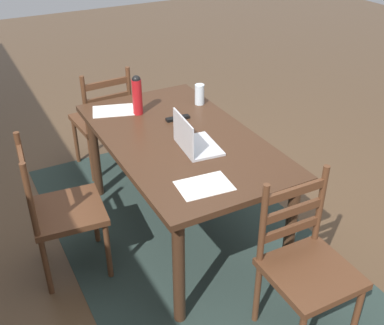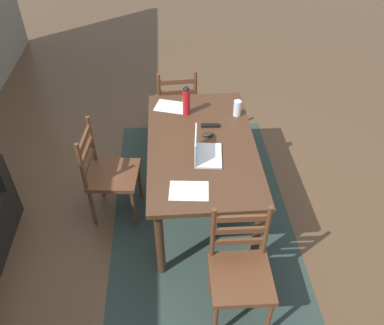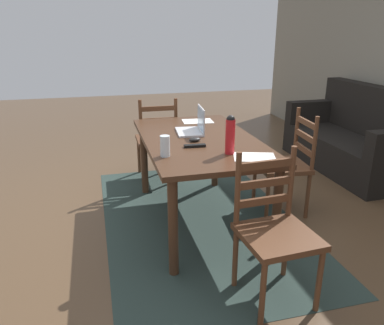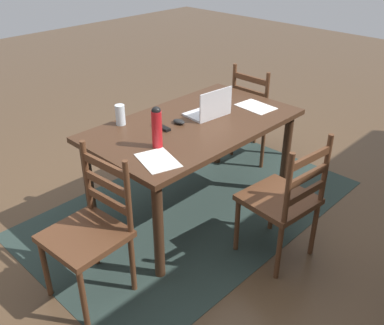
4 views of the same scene
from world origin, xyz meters
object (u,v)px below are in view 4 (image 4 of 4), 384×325
Objects in this scene: chair_far_head at (283,200)px; drinking_glass at (120,115)px; computer_mouse at (179,122)px; tv_remote at (161,127)px; water_bottle at (157,126)px; dining_table at (194,134)px; chair_left_near at (258,114)px; laptop at (210,109)px; chair_right_far at (90,231)px.

chair_far_head is 1.33m from drinking_glass.
tv_remote is (0.15, -0.04, -0.01)m from computer_mouse.
drinking_glass reaches higher than computer_mouse.
water_bottle is 0.48m from drinking_glass.
drinking_glass is at bearing -42.31° from dining_table.
dining_table is 0.53m from water_bottle.
drinking_glass is 1.53× the size of computer_mouse.
dining_table is at bearing -90.28° from chair_far_head.
water_bottle is (1.56, 0.29, 0.46)m from chair_left_near.
chair_far_head is 3.29× the size of water_bottle.
drinking_glass is 0.90× the size of tv_remote.
computer_mouse is (0.10, -0.06, 0.11)m from dining_table.
chair_far_head is at bearing 122.11° from water_bottle.
dining_table is 0.86m from chair_far_head.
chair_left_near is 3.29× the size of water_bottle.
laptop is at bearing 11.72° from chair_left_near.
chair_right_far is 3.29× the size of water_bottle.
laptop is 0.43m from tv_remote.
water_bottle reaches higher than tv_remote.
water_bottle reaches higher than chair_far_head.
water_bottle is 0.43m from computer_mouse.
water_bottle is 1.88× the size of drinking_glass.
chair_right_far is 0.96m from tv_remote.
drinking_glass is at bearing -141.57° from chair_right_far.
chair_left_near reaches higher than dining_table.
chair_right_far is at bearing 8.56° from computer_mouse.
dining_table is 1.71× the size of chair_left_near.
laptop reaches higher than chair_far_head.
chair_far_head reaches higher than tv_remote.
chair_far_head is 1.00× the size of chair_right_far.
tv_remote is at bearing 121.60° from drinking_glass.
tv_remote is at bearing 3.57° from chair_left_near.
tv_remote is at bearing -14.42° from laptop.
chair_right_far is at bearing -30.78° from chair_far_head.
chair_left_near is 2.79× the size of laptop.
chair_left_near is 1.66m from water_bottle.
laptop reaches higher than computer_mouse.
water_bottle is (-0.64, -0.08, 0.46)m from chair_right_far.
computer_mouse is (-0.37, -0.17, -0.13)m from water_bottle.
chair_far_head is 1.00× the size of chair_left_near.
computer_mouse is at bearing 135.49° from drinking_glass.
tv_remote is at bearing -161.56° from chair_right_far.
chair_right_far is (2.20, 0.37, 0.00)m from chair_left_near.
laptop is 2.22× the size of drinking_glass.
chair_right_far is at bearing 7.96° from laptop.
chair_left_near is 5.59× the size of tv_remote.
chair_left_near is 1.00× the size of chair_right_far.
chair_right_far is at bearing -157.87° from tv_remote.
chair_far_head and chair_right_far have the same top height.
computer_mouse is (0.27, -0.07, -0.04)m from laptop.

